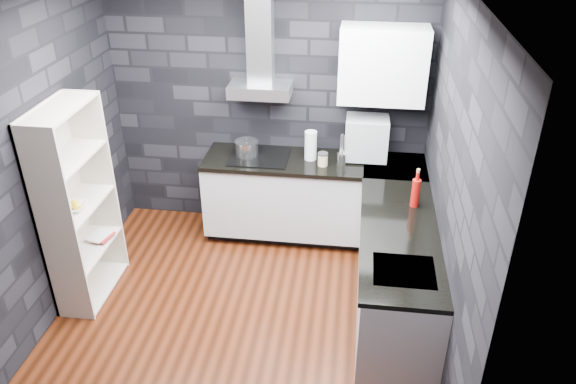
% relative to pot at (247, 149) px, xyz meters
% --- Properties ---
extents(ground, '(3.20, 3.20, 0.00)m').
position_rel_pot_xyz_m(ground, '(0.18, -1.31, -0.98)').
color(ground, '#481C0C').
extents(wall_back, '(3.20, 0.05, 2.70)m').
position_rel_pot_xyz_m(wall_back, '(0.18, 0.31, 0.37)').
color(wall_back, black).
rests_on(wall_back, ground).
extents(wall_front, '(3.20, 0.05, 2.70)m').
position_rel_pot_xyz_m(wall_front, '(0.18, -2.94, 0.37)').
color(wall_front, black).
rests_on(wall_front, ground).
extents(wall_left, '(0.05, 3.20, 2.70)m').
position_rel_pot_xyz_m(wall_left, '(-1.44, -1.31, 0.37)').
color(wall_left, black).
rests_on(wall_left, ground).
extents(wall_right, '(0.05, 3.20, 2.70)m').
position_rel_pot_xyz_m(wall_right, '(1.81, -1.31, 0.37)').
color(wall_right, black).
rests_on(wall_right, ground).
extents(toekick_back, '(2.18, 0.50, 0.10)m').
position_rel_pot_xyz_m(toekick_back, '(0.68, 0.03, -0.93)').
color(toekick_back, black).
rests_on(toekick_back, ground).
extents(toekick_right, '(0.50, 1.78, 0.10)m').
position_rel_pot_xyz_m(toekick_right, '(1.52, -1.21, -0.93)').
color(toekick_right, black).
rests_on(toekick_right, ground).
extents(counter_back_cab, '(2.20, 0.60, 0.76)m').
position_rel_pot_xyz_m(counter_back_cab, '(0.68, -0.01, -0.50)').
color(counter_back_cab, '#B8B8BC').
rests_on(counter_back_cab, ground).
extents(counter_right_cab, '(0.60, 1.80, 0.76)m').
position_rel_pot_xyz_m(counter_right_cab, '(1.48, -1.21, -0.50)').
color(counter_right_cab, '#B8B8BC').
rests_on(counter_right_cab, ground).
extents(counter_back_top, '(2.20, 0.62, 0.04)m').
position_rel_pot_xyz_m(counter_back_top, '(0.68, -0.02, -0.10)').
color(counter_back_top, black).
rests_on(counter_back_top, counter_back_cab).
extents(counter_right_top, '(0.62, 1.80, 0.04)m').
position_rel_pot_xyz_m(counter_right_top, '(1.47, -1.21, -0.10)').
color(counter_right_top, black).
rests_on(counter_right_top, counter_right_cab).
extents(counter_corner_top, '(0.62, 0.62, 0.04)m').
position_rel_pot_xyz_m(counter_corner_top, '(1.48, -0.01, -0.10)').
color(counter_corner_top, black).
rests_on(counter_corner_top, counter_right_cab).
extents(hood_body, '(0.60, 0.34, 0.12)m').
position_rel_pot_xyz_m(hood_body, '(0.13, 0.12, 0.58)').
color(hood_body, '#B8B8BD').
rests_on(hood_body, wall_back).
extents(hood_chimney, '(0.24, 0.20, 0.90)m').
position_rel_pot_xyz_m(hood_chimney, '(0.13, 0.19, 1.09)').
color(hood_chimney, '#B8B8BD').
rests_on(hood_chimney, hood_body).
extents(upper_cabinet, '(0.80, 0.35, 0.70)m').
position_rel_pot_xyz_m(upper_cabinet, '(1.28, 0.11, 0.87)').
color(upper_cabinet, white).
rests_on(upper_cabinet, wall_back).
extents(cooktop, '(0.58, 0.50, 0.01)m').
position_rel_pot_xyz_m(cooktop, '(0.13, -0.01, -0.07)').
color(cooktop, black).
rests_on(cooktop, counter_back_top).
extents(sink_rim, '(0.44, 0.40, 0.01)m').
position_rel_pot_xyz_m(sink_rim, '(1.48, -1.71, -0.08)').
color(sink_rim, '#B8B8BD').
rests_on(sink_rim, counter_right_top).
extents(pot, '(0.24, 0.24, 0.13)m').
position_rel_pot_xyz_m(pot, '(0.00, 0.00, 0.00)').
color(pot, silver).
rests_on(pot, cooktop).
extents(glass_vase, '(0.15, 0.15, 0.29)m').
position_rel_pot_xyz_m(glass_vase, '(0.64, 0.01, 0.07)').
color(glass_vase, silver).
rests_on(glass_vase, counter_back_top).
extents(storage_jar, '(0.12, 0.12, 0.12)m').
position_rel_pot_xyz_m(storage_jar, '(0.77, -0.12, -0.02)').
color(storage_jar, '#CABD89').
rests_on(storage_jar, counter_back_top).
extents(utensil_crock, '(0.11, 0.11, 0.12)m').
position_rel_pot_xyz_m(utensil_crock, '(0.95, -0.07, -0.02)').
color(utensil_crock, silver).
rests_on(utensil_crock, counter_back_top).
extents(appliance_garage, '(0.41, 0.32, 0.41)m').
position_rel_pot_xyz_m(appliance_garage, '(1.18, 0.09, 0.15)').
color(appliance_garage, '#A2A6AA').
rests_on(appliance_garage, counter_back_top).
extents(red_bottle, '(0.09, 0.09, 0.25)m').
position_rel_pot_xyz_m(red_bottle, '(1.61, -0.79, 0.05)').
color(red_bottle, '#9D0F0A').
rests_on(red_bottle, counter_right_top).
extents(bookshelf, '(0.52, 0.86, 1.80)m').
position_rel_pot_xyz_m(bookshelf, '(-1.24, -1.17, -0.08)').
color(bookshelf, beige).
rests_on(bookshelf, ground).
extents(fruit_bowl, '(0.22, 0.22, 0.05)m').
position_rel_pot_xyz_m(fruit_bowl, '(-1.24, -1.24, -0.04)').
color(fruit_bowl, white).
rests_on(fruit_bowl, bookshelf).
extents(book_red, '(0.15, 0.05, 0.20)m').
position_rel_pot_xyz_m(book_red, '(-1.23, -0.99, -0.41)').
color(book_red, maroon).
rests_on(book_red, bookshelf).
extents(book_second, '(0.16, 0.06, 0.22)m').
position_rel_pot_xyz_m(book_second, '(-1.27, -0.98, -0.38)').
color(book_second, '#B2B2B2').
rests_on(book_second, bookshelf).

